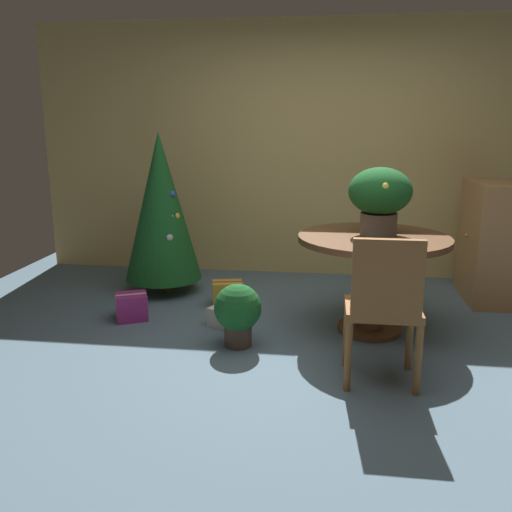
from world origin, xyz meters
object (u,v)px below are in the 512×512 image
wooden_chair_near (384,303)px  potted_plant (238,311)px  wooden_cabinet (490,242)px  flower_vase (380,195)px  gift_box_cream (230,314)px  holiday_tree (161,207)px  gift_box_gold (228,294)px  gift_box_purple (132,307)px  round_dining_table (373,262)px

wooden_chair_near → potted_plant: (-0.97, 0.49, -0.27)m
wooden_cabinet → flower_vase: bearing=-141.1°
gift_box_cream → wooden_chair_near: bearing=-39.8°
flower_vase → holiday_tree: holiday_tree is taller
holiday_tree → wooden_chair_near: bearing=-41.6°
potted_plant → wooden_chair_near: bearing=-26.5°
holiday_tree → gift_box_cream: size_ratio=3.88×
wooden_chair_near → potted_plant: bearing=153.5°
holiday_tree → gift_box_gold: 1.04m
flower_vase → gift_box_purple: bearing=-178.1°
wooden_chair_near → holiday_tree: (-1.89, 1.68, 0.29)m
gift_box_gold → wooden_cabinet: size_ratio=0.27×
round_dining_table → gift_box_cream: (-1.11, 0.02, -0.48)m
wooden_chair_near → gift_box_purple: bearing=154.8°
wooden_cabinet → gift_box_cream: bearing=-157.4°
gift_box_gold → potted_plant: (0.23, -0.86, 0.15)m
wooden_cabinet → round_dining_table: bearing=-139.6°
wooden_chair_near → wooden_cabinet: (1.12, 1.85, 0.00)m
wooden_chair_near → gift_box_gold: wooden_chair_near is taller
wooden_cabinet → wooden_chair_near: bearing=-121.1°
holiday_tree → gift_box_cream: holiday_tree is taller
holiday_tree → potted_plant: 1.61m
flower_vase → potted_plant: 1.37m
flower_vase → holiday_tree: bearing=160.0°
gift_box_cream → round_dining_table: bearing=-1.2°
round_dining_table → gift_box_gold: round_dining_table is taller
wooden_chair_near → wooden_cabinet: wooden_cabinet is taller
gift_box_purple → gift_box_cream: 0.83m
wooden_chair_near → potted_plant: 1.12m
gift_box_purple → potted_plant: (0.96, -0.43, 0.16)m
gift_box_gold → wooden_cabinet: (2.32, 0.51, 0.43)m
wooden_chair_near → gift_box_cream: 1.52m
gift_box_purple → gift_box_gold: 0.85m
gift_box_cream → gift_box_gold: gift_box_gold is taller
flower_vase → gift_box_gold: bearing=163.7°
gift_box_purple → wooden_cabinet: size_ratio=0.30×
potted_plant → gift_box_cream: bearing=107.4°
gift_box_purple → wooden_cabinet: 3.22m
flower_vase → wooden_chair_near: flower_vase is taller
wooden_chair_near → potted_plant: wooden_chair_near is taller
gift_box_gold → potted_plant: size_ratio=0.64×
round_dining_table → gift_box_gold: size_ratio=3.85×
flower_vase → gift_box_purple: 2.19m
round_dining_table → gift_box_purple: bearing=179.7°
flower_vase → gift_box_cream: flower_vase is taller
round_dining_table → gift_box_gold: bearing=159.9°
holiday_tree → wooden_cabinet: size_ratio=1.40×
gift_box_gold → wooden_cabinet: wooden_cabinet is taller
holiday_tree → gift_box_purple: 1.05m
wooden_cabinet → potted_plant: size_ratio=2.33×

